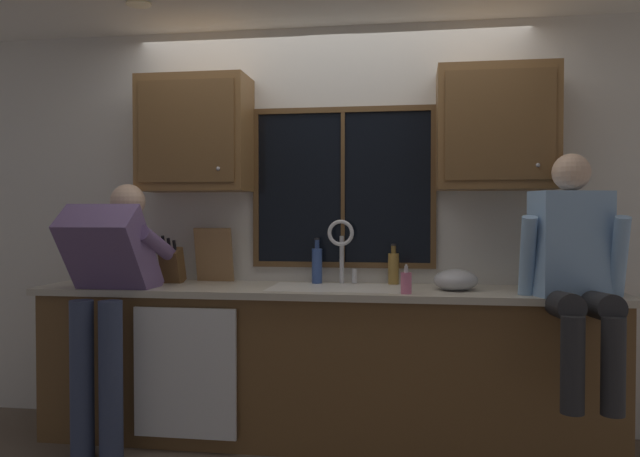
{
  "coord_description": "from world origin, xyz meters",
  "views": [
    {
      "loc": [
        0.54,
        -3.96,
        1.36
      ],
      "look_at": [
        -0.01,
        -0.3,
        1.27
      ],
      "focal_mm": 35.01,
      "sensor_mm": 36.0,
      "label": 1
    }
  ],
  "objects_px": {
    "mixing_bowl": "(456,280)",
    "soap_dispenser": "(406,282)",
    "person_sitting_on_counter": "(575,263)",
    "person_standing": "(109,284)",
    "bottle_green_glass": "(317,265)",
    "cutting_board": "(214,255)",
    "bottle_tall_clear": "(393,268)",
    "knife_block": "(172,266)"
  },
  "relations": [
    {
      "from": "person_sitting_on_counter",
      "to": "bottle_tall_clear",
      "type": "xyz_separation_m",
      "value": [
        -0.95,
        0.49,
        -0.08
      ]
    },
    {
      "from": "cutting_board",
      "to": "bottle_green_glass",
      "type": "relative_size",
      "value": 1.23
    },
    {
      "from": "person_standing",
      "to": "person_sitting_on_counter",
      "type": "relative_size",
      "value": 1.22
    },
    {
      "from": "soap_dispenser",
      "to": "bottle_tall_clear",
      "type": "distance_m",
      "value": 0.45
    },
    {
      "from": "cutting_board",
      "to": "soap_dispenser",
      "type": "bearing_deg",
      "value": -19.3
    },
    {
      "from": "cutting_board",
      "to": "bottle_green_glass",
      "type": "distance_m",
      "value": 0.68
    },
    {
      "from": "knife_block",
      "to": "mixing_bowl",
      "type": "height_order",
      "value": "knife_block"
    },
    {
      "from": "person_sitting_on_counter",
      "to": "mixing_bowl",
      "type": "xyz_separation_m",
      "value": [
        -0.59,
        0.26,
        -0.13
      ]
    },
    {
      "from": "mixing_bowl",
      "to": "soap_dispenser",
      "type": "distance_m",
      "value": 0.35
    },
    {
      "from": "person_standing",
      "to": "soap_dispenser",
      "type": "height_order",
      "value": "person_standing"
    },
    {
      "from": "bottle_green_glass",
      "to": "bottle_tall_clear",
      "type": "distance_m",
      "value": 0.48
    },
    {
      "from": "mixing_bowl",
      "to": "bottle_green_glass",
      "type": "distance_m",
      "value": 0.87
    },
    {
      "from": "bottle_green_glass",
      "to": "mixing_bowl",
      "type": "bearing_deg",
      "value": -13.92
    },
    {
      "from": "knife_block",
      "to": "soap_dispenser",
      "type": "relative_size",
      "value": 1.97
    },
    {
      "from": "person_sitting_on_counter",
      "to": "knife_block",
      "type": "height_order",
      "value": "person_sitting_on_counter"
    },
    {
      "from": "knife_block",
      "to": "bottle_tall_clear",
      "type": "xyz_separation_m",
      "value": [
        1.39,
        0.13,
        -0.0
      ]
    },
    {
      "from": "cutting_board",
      "to": "soap_dispenser",
      "type": "relative_size",
      "value": 2.17
    },
    {
      "from": "person_standing",
      "to": "soap_dispenser",
      "type": "relative_size",
      "value": 9.44
    },
    {
      "from": "person_sitting_on_counter",
      "to": "soap_dispenser",
      "type": "height_order",
      "value": "person_sitting_on_counter"
    },
    {
      "from": "person_standing",
      "to": "bottle_tall_clear",
      "type": "distance_m",
      "value": 1.69
    },
    {
      "from": "bottle_green_glass",
      "to": "bottle_tall_clear",
      "type": "bearing_deg",
      "value": 2.87
    },
    {
      "from": "person_sitting_on_counter",
      "to": "soap_dispenser",
      "type": "bearing_deg",
      "value": 176.64
    },
    {
      "from": "person_standing",
      "to": "bottle_tall_clear",
      "type": "relative_size",
      "value": 6.1
    },
    {
      "from": "knife_block",
      "to": "soap_dispenser",
      "type": "bearing_deg",
      "value": -12.04
    },
    {
      "from": "soap_dispenser",
      "to": "bottle_green_glass",
      "type": "relative_size",
      "value": 0.57
    },
    {
      "from": "person_standing",
      "to": "person_sitting_on_counter",
      "type": "height_order",
      "value": "person_sitting_on_counter"
    },
    {
      "from": "knife_block",
      "to": "cutting_board",
      "type": "height_order",
      "value": "cutting_board"
    },
    {
      "from": "person_sitting_on_counter",
      "to": "bottle_tall_clear",
      "type": "height_order",
      "value": "person_sitting_on_counter"
    },
    {
      "from": "knife_block",
      "to": "bottle_green_glass",
      "type": "distance_m",
      "value": 0.92
    },
    {
      "from": "person_sitting_on_counter",
      "to": "knife_block",
      "type": "xyz_separation_m",
      "value": [
        -2.34,
        0.36,
        -0.08
      ]
    },
    {
      "from": "knife_block",
      "to": "mixing_bowl",
      "type": "bearing_deg",
      "value": -3.45
    },
    {
      "from": "bottle_tall_clear",
      "to": "knife_block",
      "type": "bearing_deg",
      "value": -174.8
    },
    {
      "from": "cutting_board",
      "to": "bottle_tall_clear",
      "type": "height_order",
      "value": "cutting_board"
    },
    {
      "from": "mixing_bowl",
      "to": "bottle_tall_clear",
      "type": "bearing_deg",
      "value": 147.38
    },
    {
      "from": "person_sitting_on_counter",
      "to": "soap_dispenser",
      "type": "distance_m",
      "value": 0.88
    },
    {
      "from": "cutting_board",
      "to": "bottle_tall_clear",
      "type": "distance_m",
      "value": 1.15
    },
    {
      "from": "soap_dispenser",
      "to": "bottle_tall_clear",
      "type": "relative_size",
      "value": 0.65
    },
    {
      "from": "bottle_tall_clear",
      "to": "soap_dispenser",
      "type": "bearing_deg",
      "value": -79.33
    },
    {
      "from": "person_standing",
      "to": "bottle_green_glass",
      "type": "relative_size",
      "value": 5.38
    },
    {
      "from": "mixing_bowl",
      "to": "soap_dispenser",
      "type": "height_order",
      "value": "soap_dispenser"
    },
    {
      "from": "bottle_green_glass",
      "to": "bottle_tall_clear",
      "type": "height_order",
      "value": "bottle_green_glass"
    },
    {
      "from": "knife_block",
      "to": "bottle_tall_clear",
      "type": "bearing_deg",
      "value": 5.2
    }
  ]
}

